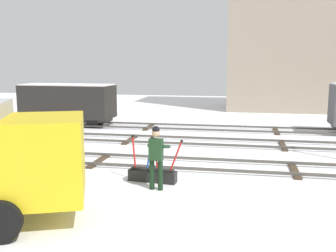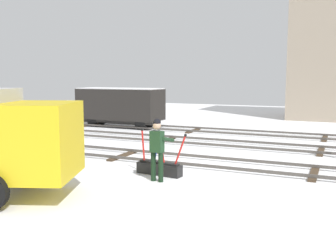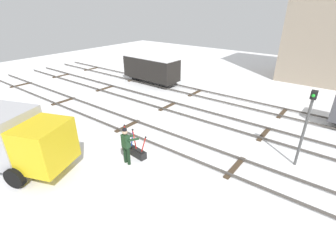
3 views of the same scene
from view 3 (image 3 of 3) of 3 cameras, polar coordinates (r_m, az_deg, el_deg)
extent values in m
plane|color=white|center=(13.26, 1.27, -4.29)|extent=(60.00, 60.00, 0.00)
cube|color=#4C4742|center=(12.70, -0.66, -5.10)|extent=(44.00, 0.07, 0.10)
cube|color=#4C4742|center=(13.70, 3.06, -2.59)|extent=(44.00, 0.07, 0.10)
cube|color=#423323|center=(26.84, -30.98, 8.21)|extent=(0.24, 1.94, 0.08)
cube|color=#423323|center=(20.69, -23.12, 5.32)|extent=(0.24, 1.94, 0.08)
cube|color=#423323|center=(15.32, -9.40, 0.01)|extent=(0.24, 1.94, 0.08)
cube|color=#423323|center=(11.85, 15.29, -9.29)|extent=(0.24, 1.94, 0.08)
cube|color=#4C4742|center=(15.73, 8.58, 1.18)|extent=(44.00, 0.07, 0.10)
cube|color=#4C4742|center=(16.91, 11.00, 2.83)|extent=(44.00, 0.07, 0.10)
cube|color=#423323|center=(28.51, -23.52, 10.69)|extent=(0.24, 1.94, 0.08)
cube|color=#423323|center=(22.81, -14.36, 8.50)|extent=(0.24, 1.94, 0.08)
cube|color=#423323|center=(18.08, -0.03, 4.62)|extent=(0.24, 1.94, 0.08)
cube|color=#423323|center=(15.25, 21.46, -1.73)|extent=(0.24, 1.94, 0.08)
cube|color=#4C4742|center=(18.91, 14.32, 5.07)|extent=(44.00, 0.07, 0.10)
cube|color=#4C4742|center=(20.17, 16.03, 6.21)|extent=(44.00, 0.07, 0.10)
cube|color=#423323|center=(30.47, -17.35, 12.58)|extent=(0.24, 1.94, 0.08)
cube|color=#423323|center=(25.22, -7.61, 10.79)|extent=(0.24, 1.94, 0.08)
cube|color=#423323|center=(21.04, 6.35, 7.66)|extent=(0.24, 1.94, 0.08)
cube|color=#423323|center=(18.66, 25.05, 2.73)|extent=(0.24, 1.94, 0.08)
cube|color=black|center=(12.45, -7.87, -5.81)|extent=(1.55, 0.53, 0.36)
cube|color=black|center=(12.34, -7.93, -4.98)|extent=(1.38, 0.35, 0.06)
cylinder|color=red|center=(12.53, -9.83, -2.02)|extent=(0.14, 0.07, 1.05)
sphere|color=black|center=(12.32, -10.13, 0.18)|extent=(0.09, 0.09, 0.09)
cylinder|color=#1E47B7|center=(12.16, -8.35, -2.87)|extent=(0.26, 0.08, 1.04)
sphere|color=black|center=(11.85, -8.21, -0.86)|extent=(0.09, 0.09, 0.09)
cylinder|color=red|center=(12.04, -7.81, -3.17)|extent=(0.26, 0.08, 1.04)
sphere|color=black|center=(11.86, -8.27, -0.84)|extent=(0.09, 0.09, 0.09)
cylinder|color=red|center=(11.60, -5.72, -4.41)|extent=(0.42, 0.10, 1.00)
sphere|color=black|center=(11.23, -5.22, -2.60)|extent=(0.09, 0.09, 0.09)
cylinder|color=black|center=(11.80, -9.93, -6.46)|extent=(0.15, 0.15, 0.89)
cylinder|color=black|center=(11.62, -9.15, -6.96)|extent=(0.15, 0.15, 0.89)
cube|color=#1E3D23|center=(11.32, -9.83, -3.49)|extent=(0.40, 0.28, 0.63)
sphere|color=tan|center=(11.09, -10.02, -1.37)|extent=(0.24, 0.24, 0.24)
sphere|color=black|center=(11.04, -10.06, -0.91)|extent=(0.22, 0.22, 0.22)
cylinder|color=#1E3D23|center=(11.59, -9.33, -2.46)|extent=(0.18, 0.61, 0.23)
cylinder|color=#1E3D23|center=(11.29, -8.03, -3.17)|extent=(0.18, 0.61, 0.23)
cube|color=gold|center=(11.55, -26.98, -3.89)|extent=(2.54, 2.65, 1.90)
cube|color=black|center=(10.84, -23.78, -3.17)|extent=(0.69, 1.68, 0.76)
cylinder|color=black|center=(11.94, -32.07, -10.20)|extent=(0.93, 0.56, 0.90)
cylinder|color=black|center=(13.20, -25.31, -5.01)|extent=(0.93, 0.56, 0.90)
cylinder|color=#4C4C4C|center=(12.39, 28.91, -1.61)|extent=(0.12, 0.12, 3.27)
cube|color=black|center=(11.75, 30.84, 6.25)|extent=(0.24, 0.24, 0.36)
sphere|color=green|center=(11.62, 30.73, 6.08)|extent=(0.14, 0.14, 0.14)
cube|color=#2D2B28|center=(23.69, -3.86, 10.84)|extent=(5.17, 1.35, 0.20)
cube|color=black|center=(23.43, -3.93, 13.28)|extent=(5.47, 2.14, 1.87)
cube|color=white|center=(23.23, -4.01, 15.60)|extent=(5.36, 2.06, 0.06)
cylinder|color=black|center=(24.55, -7.78, 11.10)|extent=(0.70, 0.12, 0.70)
cylinder|color=black|center=(25.26, -5.99, 11.63)|extent=(0.70, 0.12, 0.70)
cylinder|color=black|center=(22.19, -1.44, 9.66)|extent=(0.70, 0.12, 0.70)
cylinder|color=black|center=(22.98, 0.34, 10.27)|extent=(0.70, 0.12, 0.70)
camera|label=1|loc=(7.28, -80.94, -23.98)|focal=41.97mm
camera|label=2|loc=(5.81, -85.05, -43.09)|focal=41.61mm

